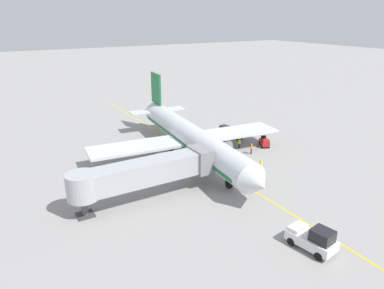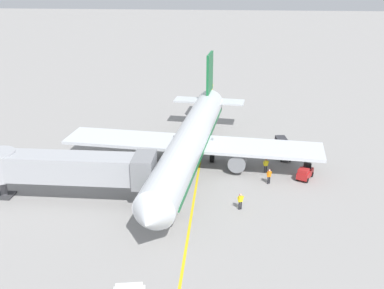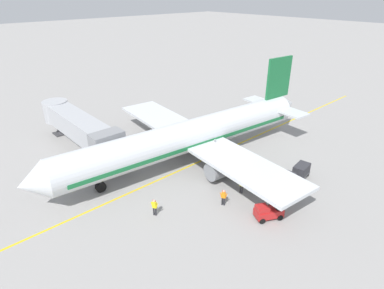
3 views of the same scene
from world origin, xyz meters
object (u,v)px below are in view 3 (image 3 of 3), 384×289
(jet_bridge, at_px, (78,125))
(ground_crew_wing_walker, at_px, (242,185))
(ground_crew_loader, at_px, (154,207))
(parked_airliner, at_px, (191,136))
(ground_crew_marshaller, at_px, (223,197))
(baggage_tug_lead, at_px, (268,212))
(baggage_cart_second_in_train, at_px, (301,170))
(baggage_cart_front, at_px, (286,180))

(jet_bridge, relative_size, ground_crew_wing_walker, 10.20)
(ground_crew_loader, bearing_deg, parked_airliner, -59.48)
(ground_crew_marshaller, bearing_deg, baggage_tug_lead, -159.37)
(ground_crew_loader, bearing_deg, ground_crew_marshaller, -118.56)
(parked_airliner, distance_m, ground_crew_marshaller, 9.81)
(baggage_cart_second_in_train, bearing_deg, jet_bridge, 33.87)
(baggage_tug_lead, relative_size, ground_crew_wing_walker, 1.64)
(baggage_cart_second_in_train, bearing_deg, parked_airliner, 29.28)
(baggage_tug_lead, relative_size, baggage_cart_front, 0.93)
(baggage_tug_lead, bearing_deg, jet_bridge, 15.26)
(parked_airliner, xyz_separation_m, ground_crew_loader, (-5.63, 9.55, -2.23))
(parked_airliner, height_order, baggage_tug_lead, parked_airliner)
(baggage_tug_lead, bearing_deg, ground_crew_loader, 45.50)
(parked_airliner, height_order, jet_bridge, parked_airliner)
(parked_airliner, distance_m, ground_crew_loader, 11.31)
(parked_airliner, bearing_deg, baggage_tug_lead, 170.10)
(jet_bridge, height_order, baggage_cart_second_in_train, jet_bridge)
(parked_airliner, height_order, baggage_cart_second_in_train, parked_airliner)
(parked_airliner, bearing_deg, baggage_cart_front, -164.04)
(baggage_cart_second_in_train, height_order, ground_crew_loader, ground_crew_loader)
(baggage_tug_lead, height_order, ground_crew_wing_walker, ground_crew_wing_walker)
(baggage_cart_front, distance_m, ground_crew_marshaller, 7.33)
(parked_airliner, xyz_separation_m, baggage_cart_second_in_train, (-11.09, -6.22, -2.24))
(ground_crew_marshaller, bearing_deg, ground_crew_wing_walker, -86.92)
(baggage_cart_front, bearing_deg, baggage_tug_lead, 107.13)
(jet_bridge, relative_size, baggage_cart_second_in_train, 5.81)
(jet_bridge, distance_m, baggage_tug_lead, 25.17)
(baggage_cart_front, relative_size, ground_crew_marshaller, 1.76)
(baggage_tug_lead, height_order, baggage_cart_front, baggage_tug_lead)
(jet_bridge, bearing_deg, ground_crew_marshaller, -165.85)
(baggage_cart_second_in_train, height_order, ground_crew_wing_walker, ground_crew_wing_walker)
(jet_bridge, distance_m, baggage_cart_front, 25.60)
(parked_airliner, bearing_deg, ground_crew_marshaller, 156.86)
(baggage_tug_lead, height_order, baggage_cart_second_in_train, baggage_tug_lead)
(parked_airliner, relative_size, baggage_cart_front, 12.58)
(jet_bridge, height_order, ground_crew_wing_walker, jet_bridge)
(baggage_cart_front, bearing_deg, parked_airliner, 15.96)
(jet_bridge, height_order, baggage_tug_lead, jet_bridge)
(baggage_tug_lead, relative_size, ground_crew_loader, 1.64)
(ground_crew_loader, bearing_deg, ground_crew_wing_walker, -109.16)
(ground_crew_wing_walker, bearing_deg, parked_airliner, -6.01)
(parked_airliner, relative_size, baggage_cart_second_in_train, 12.58)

